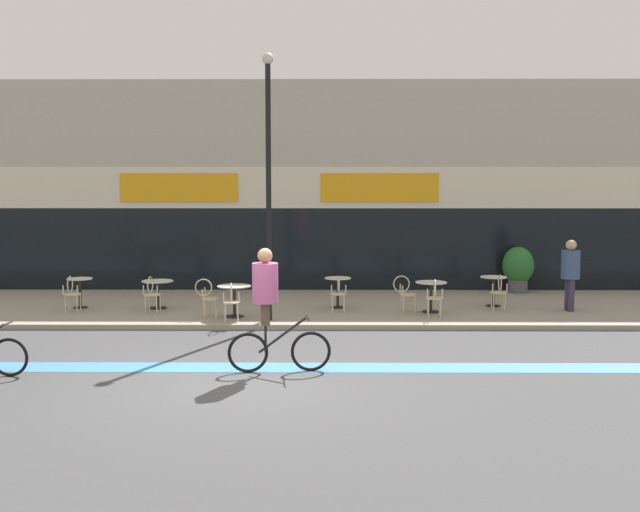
# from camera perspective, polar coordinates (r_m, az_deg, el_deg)

# --- Properties ---
(ground_plane) EXTENTS (120.00, 120.00, 0.00)m
(ground_plane) POSITION_cam_1_polar(r_m,az_deg,el_deg) (12.31, -5.94, -9.72)
(ground_plane) COLOR #424244
(sidewalk_slab) EXTENTS (40.00, 5.50, 0.12)m
(sidewalk_slab) POSITION_cam_1_polar(r_m,az_deg,el_deg) (19.36, -3.58, -3.91)
(sidewalk_slab) COLOR gray
(sidewalk_slab) RESTS_ON ground
(storefront_facade) EXTENTS (40.00, 4.06, 6.22)m
(storefront_facade) POSITION_cam_1_polar(r_m,az_deg,el_deg) (23.81, -2.84, 5.20)
(storefront_facade) COLOR #B2A899
(storefront_facade) RESTS_ON ground
(bike_lane_stripe) EXTENTS (36.00, 0.70, 0.01)m
(bike_lane_stripe) POSITION_cam_1_polar(r_m,az_deg,el_deg) (13.40, -5.41, -8.44)
(bike_lane_stripe) COLOR #3D7AB7
(bike_lane_stripe) RESTS_ON ground
(bistro_table_0) EXTENTS (0.63, 0.63, 0.75)m
(bistro_table_0) POSITION_cam_1_polar(r_m,az_deg,el_deg) (19.69, -17.82, -2.27)
(bistro_table_0) COLOR black
(bistro_table_0) RESTS_ON sidewalk_slab
(bistro_table_1) EXTENTS (0.78, 0.78, 0.70)m
(bistro_table_1) POSITION_cam_1_polar(r_m,az_deg,el_deg) (19.12, -12.27, -2.42)
(bistro_table_1) COLOR black
(bistro_table_1) RESTS_ON sidewalk_slab
(bistro_table_2) EXTENTS (0.79, 0.79, 0.74)m
(bistro_table_2) POSITION_cam_1_polar(r_m,az_deg,el_deg) (17.61, -6.54, -2.91)
(bistro_table_2) COLOR black
(bistro_table_2) RESTS_ON sidewalk_slab
(bistro_table_3) EXTENTS (0.66, 0.66, 0.77)m
(bistro_table_3) POSITION_cam_1_polar(r_m,az_deg,el_deg) (18.77, 1.37, -2.34)
(bistro_table_3) COLOR black
(bistro_table_3) RESTS_ON sidewalk_slab
(bistro_table_4) EXTENTS (0.76, 0.76, 0.75)m
(bistro_table_4) POSITION_cam_1_polar(r_m,az_deg,el_deg) (18.32, 8.46, -2.61)
(bistro_table_4) COLOR black
(bistro_table_4) RESTS_ON sidewalk_slab
(bistro_table_5) EXTENTS (0.67, 0.67, 0.76)m
(bistro_table_5) POSITION_cam_1_polar(r_m,az_deg,el_deg) (19.51, 13.08, -2.18)
(bistro_table_5) COLOR black
(bistro_table_5) RESTS_ON sidewalk_slab
(cafe_chair_0_near) EXTENTS (0.41, 0.58, 0.90)m
(cafe_chair_0_near) POSITION_cam_1_polar(r_m,az_deg,el_deg) (19.10, -18.40, -2.56)
(cafe_chair_0_near) COLOR beige
(cafe_chair_0_near) RESTS_ON sidewalk_slab
(cafe_chair_1_near) EXTENTS (0.43, 0.59, 0.90)m
(cafe_chair_1_near) POSITION_cam_1_polar(r_m,az_deg,el_deg) (18.52, -12.71, -2.66)
(cafe_chair_1_near) COLOR beige
(cafe_chair_1_near) RESTS_ON sidewalk_slab
(cafe_chair_2_near) EXTENTS (0.44, 0.59, 0.90)m
(cafe_chair_2_near) POSITION_cam_1_polar(r_m,az_deg,el_deg) (17.00, -6.77, -3.29)
(cafe_chair_2_near) COLOR beige
(cafe_chair_2_near) RESTS_ON sidewalk_slab
(cafe_chair_2_side) EXTENTS (0.58, 0.41, 0.90)m
(cafe_chair_2_side) POSITION_cam_1_polar(r_m,az_deg,el_deg) (17.70, -8.56, -2.96)
(cafe_chair_2_side) COLOR beige
(cafe_chair_2_side) RESTS_ON sidewalk_slab
(cafe_chair_3_near) EXTENTS (0.42, 0.58, 0.90)m
(cafe_chair_3_near) POSITION_cam_1_polar(r_m,az_deg,el_deg) (18.16, 1.41, -2.69)
(cafe_chair_3_near) COLOR beige
(cafe_chair_3_near) RESTS_ON sidewalk_slab
(cafe_chair_4_near) EXTENTS (0.43, 0.59, 0.90)m
(cafe_chair_4_near) POSITION_cam_1_polar(r_m,az_deg,el_deg) (17.71, 8.72, -2.96)
(cafe_chair_4_near) COLOR beige
(cafe_chair_4_near) RESTS_ON sidewalk_slab
(cafe_chair_4_side) EXTENTS (0.59, 0.43, 0.90)m
(cafe_chair_4_side) POSITION_cam_1_polar(r_m,az_deg,el_deg) (18.24, 6.51, -2.68)
(cafe_chair_4_side) COLOR beige
(cafe_chair_4_side) RESTS_ON sidewalk_slab
(cafe_chair_5_near) EXTENTS (0.42, 0.58, 0.90)m
(cafe_chair_5_near) POSITION_cam_1_polar(r_m,az_deg,el_deg) (18.91, 13.49, -2.51)
(cafe_chair_5_near) COLOR beige
(cafe_chair_5_near) RESTS_ON sidewalk_slab
(planter_pot) EXTENTS (0.89, 0.89, 1.31)m
(planter_pot) POSITION_cam_1_polar(r_m,az_deg,el_deg) (22.16, 14.86, -0.89)
(planter_pot) COLOR #4C4C51
(planter_pot) RESTS_ON sidewalk_slab
(lamp_post) EXTENTS (0.26, 0.26, 6.00)m
(lamp_post) POSITION_cam_1_polar(r_m,az_deg,el_deg) (16.93, -3.95, 6.54)
(lamp_post) COLOR black
(lamp_post) RESTS_ON sidewalk_slab
(cyclist_1) EXTENTS (1.77, 0.55, 2.15)m
(cyclist_1) POSITION_cam_1_polar(r_m,az_deg,el_deg) (12.80, -3.92, -3.43)
(cyclist_1) COLOR black
(cyclist_1) RESTS_ON ground
(pedestrian_near_end) EXTENTS (0.52, 0.52, 1.75)m
(pedestrian_near_end) POSITION_cam_1_polar(r_m,az_deg,el_deg) (19.25, 18.54, -0.93)
(pedestrian_near_end) COLOR #382D47
(pedestrian_near_end) RESTS_ON sidewalk_slab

